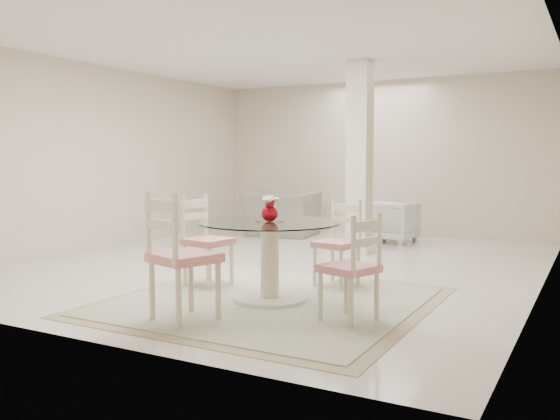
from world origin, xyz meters
The scene contains 13 objects.
ground centered at (0.00, 0.00, 0.00)m, with size 7.00×7.00×0.00m, color white.
room_shell centered at (0.00, 0.00, 1.86)m, with size 6.02×7.02×2.71m.
column centered at (0.50, 1.30, 1.35)m, with size 0.30×0.30×2.70m, color beige.
area_rug centered at (0.81, -1.82, 0.01)m, with size 2.84×2.84×0.02m.
dining_table centered at (0.81, -1.82, 0.39)m, with size 1.31×1.31×0.76m.
red_vase centered at (0.81, -1.82, 0.87)m, with size 0.18×0.17×0.24m.
dining_chair_east centered at (1.78, -2.13, 0.52)m, with size 0.50×0.50×0.99m.
dining_chair_north centered at (1.11, -0.85, 0.53)m, with size 0.47×0.47×1.00m.
dining_chair_west centered at (-0.16, -1.52, 0.55)m, with size 0.47×0.47×1.05m.
dining_chair_south centered at (0.50, -2.79, 0.62)m, with size 0.60×0.60×1.18m.
recliner_taupe centered at (-1.37, 2.46, 0.38)m, with size 1.16×1.02×0.76m, color gray.
armchair_white centered at (0.57, 2.62, 0.33)m, with size 0.71×0.73×0.66m, color white.
side_table centered at (0.06, 2.00, 0.25)m, with size 0.53×0.53×0.55m.
Camera 1 is at (3.50, -6.56, 1.34)m, focal length 38.00 mm.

